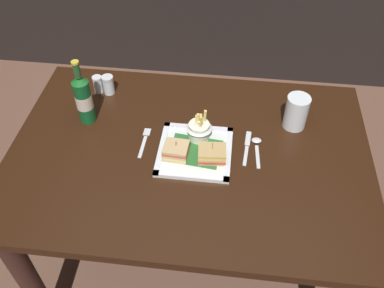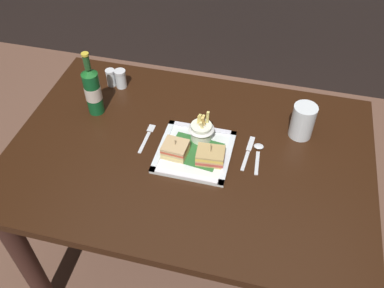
# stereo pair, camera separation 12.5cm
# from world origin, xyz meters

# --- Properties ---
(ground_plane) EXTENTS (6.00, 6.00, 0.00)m
(ground_plane) POSITION_xyz_m (0.00, 0.00, 0.00)
(ground_plane) COLOR brown
(dining_table) EXTENTS (1.26, 0.86, 0.75)m
(dining_table) POSITION_xyz_m (0.00, 0.00, 0.62)
(dining_table) COLOR black
(dining_table) RESTS_ON ground_plane
(square_plate) EXTENTS (0.25, 0.25, 0.02)m
(square_plate) POSITION_xyz_m (0.02, -0.01, 0.76)
(square_plate) COLOR white
(square_plate) RESTS_ON dining_table
(sandwich_half_left) EXTENTS (0.09, 0.08, 0.07)m
(sandwich_half_left) POSITION_xyz_m (-0.04, -0.03, 0.79)
(sandwich_half_left) COLOR tan
(sandwich_half_left) RESTS_ON square_plate
(sandwich_half_right) EXTENTS (0.10, 0.08, 0.08)m
(sandwich_half_right) POSITION_xyz_m (0.08, -0.03, 0.79)
(sandwich_half_right) COLOR tan
(sandwich_half_right) RESTS_ON square_plate
(fries_cup) EXTENTS (0.09, 0.09, 0.12)m
(fries_cup) POSITION_xyz_m (0.03, 0.06, 0.81)
(fries_cup) COLOR white
(fries_cup) RESTS_ON square_plate
(beer_bottle) EXTENTS (0.06, 0.06, 0.26)m
(beer_bottle) POSITION_xyz_m (-0.40, 0.12, 0.85)
(beer_bottle) COLOR #115226
(beer_bottle) RESTS_ON dining_table
(water_glass) EXTENTS (0.08, 0.08, 0.13)m
(water_glass) POSITION_xyz_m (0.37, 0.18, 0.81)
(water_glass) COLOR silver
(water_glass) RESTS_ON dining_table
(fork) EXTENTS (0.02, 0.14, 0.00)m
(fork) POSITION_xyz_m (-0.16, 0.03, 0.75)
(fork) COLOR silver
(fork) RESTS_ON dining_table
(knife) EXTENTS (0.03, 0.16, 0.00)m
(knife) POSITION_xyz_m (0.20, 0.05, 0.75)
(knife) COLOR silver
(knife) RESTS_ON dining_table
(spoon) EXTENTS (0.04, 0.14, 0.01)m
(spoon) POSITION_xyz_m (0.23, 0.06, 0.76)
(spoon) COLOR silver
(spoon) RESTS_ON dining_table
(salt_shaker) EXTENTS (0.04, 0.04, 0.07)m
(salt_shaker) POSITION_xyz_m (-0.40, 0.28, 0.79)
(salt_shaker) COLOR silver
(salt_shaker) RESTS_ON dining_table
(pepper_shaker) EXTENTS (0.05, 0.05, 0.08)m
(pepper_shaker) POSITION_xyz_m (-0.36, 0.28, 0.79)
(pepper_shaker) COLOR silver
(pepper_shaker) RESTS_ON dining_table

